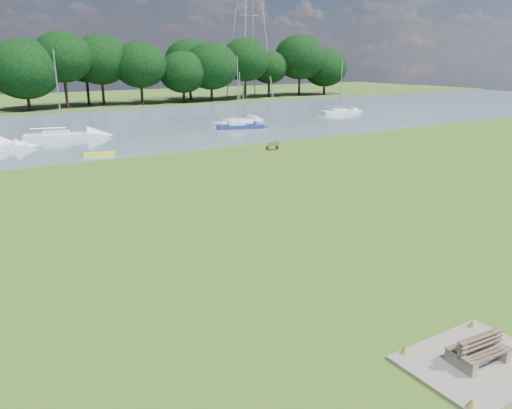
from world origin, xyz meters
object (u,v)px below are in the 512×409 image
riverbank_bench (273,146)px  sailboat_6 (62,134)px  sailboat_5 (239,125)px  kayak (99,154)px  bench_pair (479,350)px  sailboat_1 (340,111)px  sailboat_0 (238,121)px

riverbank_bench → sailboat_6: sailboat_6 is taller
sailboat_5 → kayak: bearing=-139.4°
bench_pair → sailboat_1: bearing=56.6°
sailboat_6 → riverbank_bench: bearing=-31.6°
sailboat_1 → kayak: bearing=-156.7°
bench_pair → kayak: size_ratio=0.65×
bench_pair → kayak: 38.01m
sailboat_1 → sailboat_5: (-21.53, -6.20, -0.04)m
sailboat_0 → sailboat_1: sailboat_0 is taller
bench_pair → sailboat_6: 49.66m
kayak → sailboat_0: 24.21m
kayak → sailboat_1: size_ratio=0.33×
riverbank_bench → sailboat_6: 23.64m
sailboat_0 → sailboat_6: sailboat_6 is taller
riverbank_bench → sailboat_0: bearing=66.5°
sailboat_0 → sailboat_1: 19.94m
kayak → sailboat_6: 11.67m
riverbank_bench → kayak: (-15.02, 5.81, -0.24)m
sailboat_0 → sailboat_6: bearing=166.9°
sailboat_5 → bench_pair: bearing=-94.1°
riverbank_bench → sailboat_0: 18.64m
bench_pair → sailboat_1: sailboat_1 is taller
riverbank_bench → sailboat_1: bearing=33.7°
kayak → sailboat_0: (21.14, 11.79, 0.29)m
bench_pair → sailboat_1: size_ratio=0.22×
riverbank_bench → sailboat_1: (25.88, 20.23, 0.09)m
riverbank_bench → sailboat_6: bearing=128.1°
sailboat_0 → sailboat_6: (-22.08, -0.17, 0.06)m
bench_pair → sailboat_6: bearing=96.1°
sailboat_6 → sailboat_0: bearing=16.3°
bench_pair → sailboat_5: 49.76m
sailboat_1 → bench_pair: bearing=-123.5°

